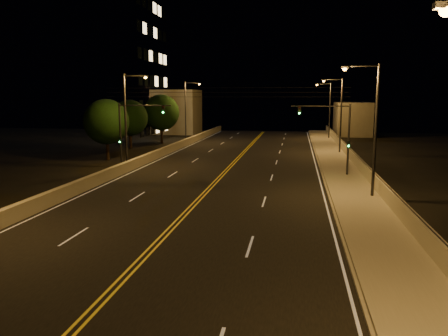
% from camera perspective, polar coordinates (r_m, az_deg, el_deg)
% --- Properties ---
extents(road, '(18.00, 120.00, 0.02)m').
position_cam_1_polar(road, '(30.84, -3.06, -3.87)').
color(road, black).
rests_on(road, ground).
extents(sidewalk, '(3.60, 120.00, 0.30)m').
position_cam_1_polar(sidewalk, '(30.41, 17.28, -4.21)').
color(sidewalk, '#9E9984').
rests_on(sidewalk, ground).
extents(curb, '(0.14, 120.00, 0.15)m').
position_cam_1_polar(curb, '(30.22, 13.75, -4.28)').
color(curb, '#9E9984').
rests_on(curb, ground).
extents(parapet_wall, '(0.30, 120.00, 1.00)m').
position_cam_1_polar(parapet_wall, '(30.54, 20.41, -3.07)').
color(parapet_wall, '#AAA48E').
rests_on(parapet_wall, sidewalk).
extents(jersey_barrier, '(0.45, 120.00, 0.97)m').
position_cam_1_polar(jersey_barrier, '(33.89, -18.38, -2.31)').
color(jersey_barrier, '#AAA48E').
rests_on(jersey_barrier, ground).
extents(distant_building_right, '(6.00, 10.00, 5.95)m').
position_cam_1_polar(distant_building_right, '(83.44, 16.39, 6.19)').
color(distant_building_right, gray).
rests_on(distant_building_right, ground).
extents(distant_building_left, '(8.00, 8.00, 8.22)m').
position_cam_1_polar(distant_building_left, '(84.11, -6.15, 7.31)').
color(distant_building_left, gray).
rests_on(distant_building_left, ground).
extents(parapet_rail, '(0.06, 120.00, 0.06)m').
position_cam_1_polar(parapet_rail, '(30.44, 20.47, -2.09)').
color(parapet_rail, black).
rests_on(parapet_rail, parapet_wall).
extents(lane_markings, '(17.32, 116.00, 0.00)m').
position_cam_1_polar(lane_markings, '(30.77, -3.09, -3.88)').
color(lane_markings, silver).
rests_on(lane_markings, road).
extents(streetlight_1, '(2.55, 0.28, 9.18)m').
position_cam_1_polar(streetlight_1, '(31.06, 18.75, 5.62)').
color(streetlight_1, '#2D2D33').
rests_on(streetlight_1, ground).
extents(streetlight_2, '(2.55, 0.28, 9.18)m').
position_cam_1_polar(streetlight_2, '(54.84, 14.77, 7.22)').
color(streetlight_2, '#2D2D33').
rests_on(streetlight_2, ground).
extents(streetlight_3, '(2.55, 0.28, 9.18)m').
position_cam_1_polar(streetlight_3, '(73.45, 13.46, 7.74)').
color(streetlight_3, '#2D2D33').
rests_on(streetlight_3, ground).
extents(streetlight_5, '(2.55, 0.28, 9.18)m').
position_cam_1_polar(streetlight_5, '(44.38, -12.43, 6.87)').
color(streetlight_5, '#2D2D33').
rests_on(streetlight_5, ground).
extents(streetlight_6, '(2.55, 0.28, 9.18)m').
position_cam_1_polar(streetlight_6, '(66.98, -4.83, 7.83)').
color(streetlight_6, '#2D2D33').
rests_on(streetlight_6, ground).
extents(traffic_signal_right, '(5.11, 0.31, 6.41)m').
position_cam_1_polar(traffic_signal_right, '(39.07, 14.59, 4.61)').
color(traffic_signal_right, '#2D2D33').
rests_on(traffic_signal_right, ground).
extents(traffic_signal_left, '(5.11, 0.31, 6.41)m').
position_cam_1_polar(traffic_signal_left, '(41.84, -12.18, 4.99)').
color(traffic_signal_left, '#2D2D33').
rests_on(traffic_signal_left, ground).
extents(overhead_wires, '(22.00, 0.03, 0.83)m').
position_cam_1_polar(overhead_wires, '(39.35, -0.12, 9.86)').
color(overhead_wires, black).
extents(building_tower, '(24.00, 15.00, 30.97)m').
position_cam_1_polar(building_tower, '(74.83, -18.31, 14.94)').
color(building_tower, gray).
rests_on(building_tower, ground).
extents(tree_0, '(4.99, 4.99, 6.77)m').
position_cam_1_polar(tree_0, '(50.10, -15.11, 5.84)').
color(tree_0, black).
rests_on(tree_0, ground).
extents(tree_1, '(4.86, 4.86, 6.59)m').
position_cam_1_polar(tree_1, '(60.87, -12.21, 6.42)').
color(tree_1, black).
rests_on(tree_1, ground).
extents(tree_2, '(5.40, 5.40, 7.32)m').
position_cam_1_polar(tree_2, '(66.78, -8.20, 7.18)').
color(tree_2, black).
rests_on(tree_2, ground).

